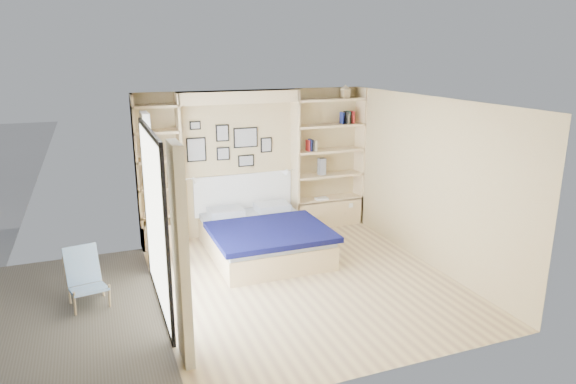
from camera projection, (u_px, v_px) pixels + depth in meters
name	position (u px, v px, depth m)	size (l,w,h in m)	color
ground	(304.00, 281.00, 7.22)	(4.50, 4.50, 0.00)	#D6BD84
room_shell	(245.00, 184.00, 8.17)	(4.50, 4.50, 4.50)	tan
bed	(263.00, 237.00, 8.13)	(1.75, 2.15, 1.07)	beige
photo_gallery	(229.00, 144.00, 8.64)	(1.48, 0.02, 0.82)	black
reading_lamps	(242.00, 175.00, 8.62)	(1.92, 0.12, 0.15)	silver
shelf_decor	(314.00, 135.00, 9.00)	(3.54, 0.23, 2.03)	#A51E1E
deck	(19.00, 329.00, 5.97)	(3.20, 4.00, 0.05)	#64594A
deck_chair	(86.00, 278.00, 6.50)	(0.55, 0.79, 0.73)	tan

